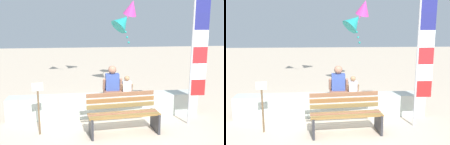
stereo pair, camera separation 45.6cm
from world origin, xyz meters
TOP-DOWN VIEW (x-y plane):
  - ground_plane at (0.00, 0.00)m, footprint 40.00×40.00m
  - seawall_ledge at (0.00, 0.91)m, footprint 5.03×0.50m
  - park_bench at (0.32, -0.21)m, footprint 1.66×0.74m
  - person_adult at (0.21, 0.91)m, footprint 0.51×0.38m
  - person_child at (0.61, 0.91)m, footprint 0.32×0.24m
  - flag_banner at (2.13, 0.06)m, footprint 0.41×0.05m
  - kite_teal at (0.96, 3.71)m, footprint 1.01×0.91m
  - kite_magenta at (1.40, 4.35)m, footprint 0.82×0.88m
  - sign_post at (-1.56, -0.10)m, footprint 0.24×0.06m

SIDE VIEW (x-z plane):
  - ground_plane at x=0.00m, z-range 0.00..0.00m
  - seawall_ledge at x=0.00m, z-range 0.00..0.58m
  - park_bench at x=0.32m, z-range -0.02..0.86m
  - sign_post at x=-1.56m, z-range 0.12..1.30m
  - person_child at x=0.61m, z-range 0.52..1.02m
  - person_adult at x=0.21m, z-range 0.49..1.27m
  - flag_banner at x=2.13m, z-range 0.23..3.33m
  - kite_teal at x=0.96m, z-range 1.90..3.08m
  - kite_magenta at x=1.40m, z-range 2.46..3.58m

